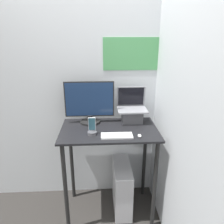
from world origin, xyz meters
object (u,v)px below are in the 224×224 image
mouse (140,136)px  computer_tower (122,187)px  keyboard (117,135)px  cell_phone (92,130)px  monitor (90,104)px  laptop (132,113)px

mouse → computer_tower: size_ratio=0.10×
keyboard → computer_tower: (0.08, 0.21, -0.75)m
cell_phone → monitor: bearing=95.7°
monitor → mouse: bearing=-39.4°
monitor → laptop: bearing=0.3°
keyboard → computer_tower: size_ratio=0.53×
monitor → mouse: (0.47, -0.39, -0.19)m
laptop → mouse: size_ratio=6.51×
cell_phone → computer_tower: 0.86m
keyboard → cell_phone: (-0.23, 0.06, 0.03)m
mouse → cell_phone: (-0.44, 0.09, 0.03)m
monitor → keyboard: 0.49m
keyboard → cell_phone: size_ratio=1.73×
computer_tower → cell_phone: bearing=-154.5°
mouse → keyboard: bearing=172.6°
cell_phone → mouse: bearing=-11.4°
monitor → cell_phone: bearing=-84.3°
keyboard → mouse: 0.21m
laptop → monitor: monitor is taller
computer_tower → keyboard: bearing=-111.1°
keyboard → mouse: mouse is taller
monitor → mouse: 0.64m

